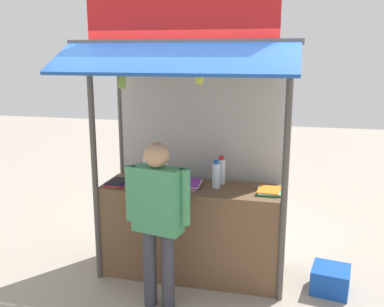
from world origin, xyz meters
TOP-DOWN VIEW (x-y plane):
  - ground_plane at (0.00, 0.00)m, footprint 20.00×20.00m
  - stall_counter at (0.00, 0.00)m, footprint 1.86×0.59m
  - stall_structure at (0.00, 0.11)m, footprint 2.06×1.46m
  - water_bottle_mid_right at (-0.29, 0.03)m, footprint 0.07×0.07m
  - water_bottle_mid_left at (0.27, 0.17)m, footprint 0.08×0.08m
  - water_bottle_far_right at (-0.54, 0.16)m, footprint 0.08×0.08m
  - water_bottle_back_right at (0.24, 0.02)m, footprint 0.08×0.08m
  - magazine_stack_left at (-0.77, -0.10)m, footprint 0.21×0.29m
  - magazine_stack_front_left at (0.78, -0.02)m, footprint 0.25×0.28m
  - magazine_stack_back_left at (-0.02, 0.01)m, footprint 0.23×0.31m
  - magazine_stack_rear_center at (-0.44, -0.15)m, footprint 0.21×0.30m
  - banana_bunch_inner_right at (0.16, -0.39)m, footprint 0.09×0.09m
  - banana_bunch_inner_left at (-0.56, -0.39)m, footprint 0.09×0.09m
  - vendor_person at (-0.15, -0.67)m, footprint 0.59×0.27m
  - plastic_crate at (1.41, -0.03)m, footprint 0.41×0.41m

SIDE VIEW (x-z plane):
  - ground_plane at x=0.00m, z-range 0.00..0.00m
  - plastic_crate at x=1.41m, z-range 0.00..0.25m
  - stall_counter at x=0.00m, z-range 0.00..0.97m
  - vendor_person at x=-0.15m, z-range 0.16..1.72m
  - magazine_stack_front_left at x=0.78m, z-range 0.97..1.01m
  - magazine_stack_left at x=-0.77m, z-range 0.97..1.01m
  - magazine_stack_back_left at x=-0.02m, z-range 0.97..1.02m
  - magazine_stack_rear_center at x=-0.44m, z-range 0.97..1.05m
  - water_bottle_mid_right at x=-0.29m, z-range 0.96..1.23m
  - water_bottle_back_right at x=0.24m, z-range 0.96..1.25m
  - water_bottle_far_right at x=-0.54m, z-range 0.96..1.25m
  - water_bottle_mid_left at x=0.27m, z-range 0.96..1.26m
  - stall_structure at x=0.00m, z-range 0.27..3.04m
  - banana_bunch_inner_left at x=-0.56m, z-range 1.91..2.21m
  - banana_bunch_inner_right at x=0.16m, z-range 1.98..2.23m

